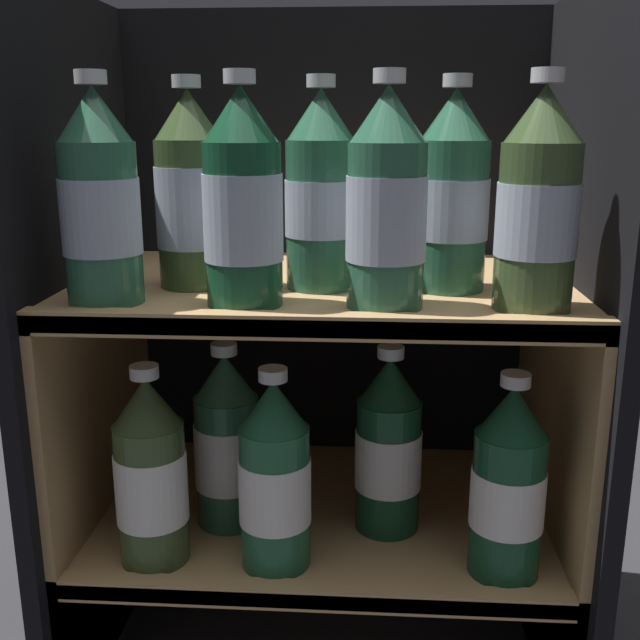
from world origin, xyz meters
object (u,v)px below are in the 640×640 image
bottle_lower_back_0 (227,444)px  bottle_lower_back_1 (388,448)px  bottle_upper_front_1 (243,205)px  bottle_upper_front_0 (100,203)px  bottle_upper_back_2 (452,196)px  bottle_lower_front_1 (275,479)px  bottle_lower_front_0 (151,475)px  bottle_lower_front_2 (508,486)px  bottle_upper_front_3 (538,206)px  bottle_upper_back_0 (191,196)px  bottle_upper_front_2 (387,206)px  bottle_upper_back_1 (320,195)px

bottle_lower_back_0 → bottle_lower_back_1: 0.20m
bottle_upper_front_1 → bottle_upper_front_0: bearing=180.0°
bottle_upper_back_2 → bottle_upper_front_0: bearing=-166.4°
bottle_lower_front_1 → bottle_lower_back_1: bearing=34.7°
bottle_upper_front_0 → bottle_upper_back_2: same height
bottle_upper_front_1 → bottle_lower_front_1: bearing=0.0°
bottle_upper_front_0 → bottle_lower_back_0: (0.11, 0.09, -0.31)m
bottle_lower_front_0 → bottle_upper_front_0: bearing=180.0°
bottle_upper_front_1 → bottle_lower_front_2: 0.42m
bottle_upper_front_3 → bottle_lower_front_0: size_ratio=1.00×
bottle_upper_front_0 → bottle_upper_front_3: same height
bottle_upper_front_0 → bottle_lower_back_1: bearing=16.3°
bottle_upper_back_2 → bottle_lower_front_0: size_ratio=1.00×
bottle_lower_front_0 → bottle_upper_back_0: bearing=66.3°
bottle_upper_front_2 → bottle_lower_back_0: size_ratio=1.00×
bottle_upper_front_1 → bottle_upper_front_2: same height
bottle_lower_front_1 → bottle_lower_front_2: same height
bottle_upper_front_1 → bottle_lower_front_0: bearing=180.0°
bottle_upper_back_0 → bottle_lower_front_2: bottle_upper_back_0 is taller
bottle_upper_front_2 → bottle_lower_front_2: size_ratio=1.00×
bottle_upper_front_0 → bottle_upper_back_0: same height
bottle_upper_back_2 → bottle_lower_back_0: (-0.26, -0.00, -0.31)m
bottle_upper_front_2 → bottle_upper_front_3: bearing=0.0°
bottle_upper_back_2 → bottle_upper_front_2: bearing=-130.0°
bottle_lower_front_0 → bottle_lower_back_0: 0.11m
bottle_upper_front_0 → bottle_upper_back_2: size_ratio=1.00×
bottle_upper_front_2 → bottle_upper_front_3: 0.15m
bottle_upper_front_0 → bottle_upper_front_2: same height
bottle_upper_front_2 → bottle_upper_back_1: same height
bottle_upper_front_1 → bottle_lower_back_1: bearing=29.7°
bottle_lower_back_1 → bottle_lower_back_0: bearing=-180.0°
bottle_upper_front_3 → bottle_upper_back_2: (-0.08, 0.09, 0.00)m
bottle_lower_front_1 → bottle_lower_back_0: size_ratio=1.00×
bottle_upper_front_1 → bottle_upper_back_0: (-0.07, 0.09, -0.00)m
bottle_upper_front_3 → bottle_lower_back_1: size_ratio=1.00×
bottle_upper_back_0 → bottle_lower_front_1: bearing=-41.2°
bottle_upper_front_2 → bottle_lower_front_1: size_ratio=1.00×
bottle_upper_front_1 → bottle_upper_front_2: (0.15, 0.00, 0.00)m
bottle_upper_front_0 → bottle_upper_back_1: size_ratio=1.00×
bottle_upper_front_1 → bottle_upper_back_2: same height
bottle_upper_front_1 → bottle_upper_back_1: 0.12m
bottle_upper_front_1 → bottle_lower_front_0: (-0.11, 0.00, -0.31)m
bottle_upper_front_0 → bottle_lower_front_0: 0.31m
bottle_upper_back_1 → bottle_lower_back_1: bottle_upper_back_1 is taller
bottle_upper_front_3 → bottle_upper_back_0: size_ratio=1.00×
bottle_upper_back_0 → bottle_lower_front_2: bearing=-13.9°
bottle_lower_front_0 → bottle_upper_back_1: bearing=25.6°
bottle_upper_front_0 → bottle_upper_front_3: (0.45, -0.00, 0.00)m
bottle_upper_front_1 → bottle_lower_front_0: 0.33m
bottle_upper_front_0 → bottle_upper_back_0: 0.12m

